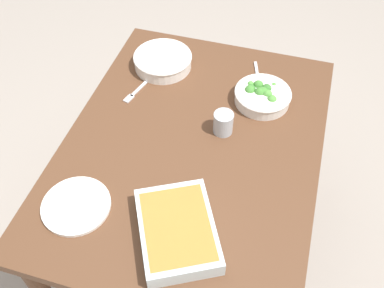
# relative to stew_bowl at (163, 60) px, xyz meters

# --- Properties ---
(ground_plane) EXTENTS (6.00, 6.00, 0.00)m
(ground_plane) POSITION_rel_stew_bowl_xyz_m (-0.38, -0.24, -0.77)
(ground_plane) COLOR #9E9389
(dining_table) EXTENTS (1.20, 0.90, 0.74)m
(dining_table) POSITION_rel_stew_bowl_xyz_m (-0.38, -0.24, -0.12)
(dining_table) COLOR brown
(dining_table) RESTS_ON ground_plane
(stew_bowl) EXTENTS (0.24, 0.24, 0.06)m
(stew_bowl) POSITION_rel_stew_bowl_xyz_m (0.00, 0.00, 0.00)
(stew_bowl) COLOR white
(stew_bowl) RESTS_ON dining_table
(broccoli_bowl) EXTENTS (0.22, 0.22, 0.07)m
(broccoli_bowl) POSITION_rel_stew_bowl_xyz_m (-0.09, -0.43, -0.00)
(broccoli_bowl) COLOR white
(broccoli_bowl) RESTS_ON dining_table
(baking_dish) EXTENTS (0.37, 0.33, 0.06)m
(baking_dish) POSITION_rel_stew_bowl_xyz_m (-0.74, -0.30, 0.00)
(baking_dish) COLOR silver
(baking_dish) RESTS_ON dining_table
(drink_cup) EXTENTS (0.07, 0.07, 0.08)m
(drink_cup) POSITION_rel_stew_bowl_xyz_m (-0.29, -0.33, 0.01)
(drink_cup) COLOR #B2BCC6
(drink_cup) RESTS_ON dining_table
(side_plate) EXTENTS (0.22, 0.22, 0.01)m
(side_plate) POSITION_rel_stew_bowl_xyz_m (-0.73, 0.04, -0.03)
(side_plate) COLOR white
(side_plate) RESTS_ON dining_table
(spoon_by_stew) EXTENTS (0.14, 0.14, 0.01)m
(spoon_by_stew) POSITION_rel_stew_bowl_xyz_m (-0.03, -0.03, -0.03)
(spoon_by_stew) COLOR silver
(spoon_by_stew) RESTS_ON dining_table
(spoon_by_broccoli) EXTENTS (0.17, 0.07, 0.01)m
(spoon_by_broccoli) POSITION_rel_stew_bowl_xyz_m (0.03, -0.40, -0.03)
(spoon_by_broccoli) COLOR silver
(spoon_by_broccoli) RESTS_ON dining_table
(fork_on_table) EXTENTS (0.18, 0.07, 0.01)m
(fork_on_table) POSITION_rel_stew_bowl_xyz_m (-0.18, 0.05, -0.03)
(fork_on_table) COLOR silver
(fork_on_table) RESTS_ON dining_table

